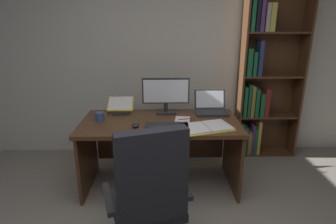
# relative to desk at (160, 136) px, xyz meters

# --- Properties ---
(wall_back) EXTENTS (5.26, 0.12, 2.81)m
(wall_back) POSITION_rel_desk_xyz_m (0.13, 0.88, 0.86)
(wall_back) COLOR beige
(wall_back) RESTS_ON ground
(desk) EXTENTS (1.61, 0.79, 0.74)m
(desk) POSITION_rel_desk_xyz_m (0.00, 0.00, 0.00)
(desk) COLOR #4C2D19
(desk) RESTS_ON ground
(bookshelf) EXTENTS (0.78, 0.26, 2.12)m
(bookshelf) POSITION_rel_desk_xyz_m (1.29, 0.68, 0.47)
(bookshelf) COLOR #4C2D19
(bookshelf) RESTS_ON ground
(office_chair) EXTENTS (0.69, 0.61, 1.08)m
(office_chair) POSITION_rel_desk_xyz_m (-0.08, -1.06, -0.09)
(office_chair) COLOR #232326
(office_chair) RESTS_ON ground
(monitor) EXTENTS (0.51, 0.16, 0.39)m
(monitor) POSITION_rel_desk_xyz_m (0.06, 0.19, 0.40)
(monitor) COLOR #232326
(monitor) RESTS_ON desk
(laptop) EXTENTS (0.35, 0.31, 0.23)m
(laptop) POSITION_rel_desk_xyz_m (0.57, 0.19, 0.25)
(laptop) COLOR #232326
(laptop) RESTS_ON desk
(keyboard) EXTENTS (0.42, 0.15, 0.02)m
(keyboard) POSITION_rel_desk_xyz_m (0.06, -0.24, 0.21)
(keyboard) COLOR #232326
(keyboard) RESTS_ON desk
(computer_mouse) EXTENTS (0.06, 0.10, 0.04)m
(computer_mouse) POSITION_rel_desk_xyz_m (-0.24, -0.24, 0.22)
(computer_mouse) COLOR #232326
(computer_mouse) RESTS_ON desk
(reading_stand_with_book) EXTENTS (0.29, 0.28, 0.14)m
(reading_stand_with_book) POSITION_rel_desk_xyz_m (-0.45, 0.25, 0.27)
(reading_stand_with_book) COLOR #232326
(reading_stand_with_book) RESTS_ON desk
(open_binder) EXTENTS (0.54, 0.42, 0.02)m
(open_binder) POSITION_rel_desk_xyz_m (0.44, -0.29, 0.21)
(open_binder) COLOR yellow
(open_binder) RESTS_ON desk
(notepad) EXTENTS (0.18, 0.23, 0.01)m
(notepad) POSITION_rel_desk_xyz_m (0.23, -0.06, 0.21)
(notepad) COLOR silver
(notepad) RESTS_ON desk
(pen) EXTENTS (0.14, 0.05, 0.01)m
(pen) POSITION_rel_desk_xyz_m (0.25, -0.06, 0.22)
(pen) COLOR maroon
(pen) RESTS_ON notepad
(coffee_mug) EXTENTS (0.09, 0.09, 0.09)m
(coffee_mug) POSITION_rel_desk_xyz_m (-0.62, -0.06, 0.25)
(coffee_mug) COLOR #334C7A
(coffee_mug) RESTS_ON desk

